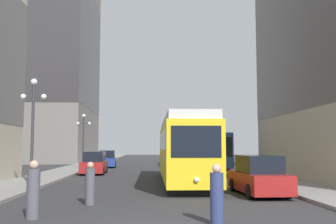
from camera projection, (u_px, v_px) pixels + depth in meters
sidewalk_left at (90, 164)px, 49.30m from camera, size 3.17×120.00×0.15m
sidewalk_right at (210, 164)px, 50.12m from camera, size 3.17×120.00×0.15m
streetcar at (183, 149)px, 24.35m from camera, size 2.83×15.03×3.89m
transit_bus at (206, 149)px, 39.86m from camera, size 2.89×12.91×3.45m
parked_car_left_near at (94, 164)px, 31.99m from camera, size 1.94×4.71×1.82m
parked_car_left_mid at (107, 160)px, 42.20m from camera, size 2.08×4.50×1.82m
parked_car_right_far at (259, 176)px, 18.11m from camera, size 1.97×4.72×1.82m
pedestrian_crossing_near at (90, 185)px, 14.97m from camera, size 0.37×0.37×1.64m
pedestrian_crossing_far at (33, 191)px, 12.08m from camera, size 0.40×0.40×1.80m
pedestrian_on_sidewalk at (217, 196)px, 11.13m from camera, size 0.39×0.39×1.73m
lamp_post_left_near at (33, 115)px, 21.19m from camera, size 1.41×0.36×5.79m
lamp_post_left_far at (83, 132)px, 38.08m from camera, size 1.41×0.36×5.27m
building_left_corner at (51, 55)px, 60.89m from camera, size 13.06×21.83×32.00m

